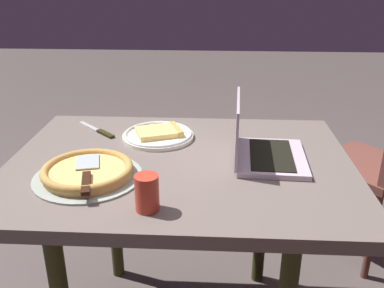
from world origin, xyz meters
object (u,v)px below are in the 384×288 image
(table_knife, at_px, (99,131))
(drink_cup, at_px, (147,193))
(pizza_plate, at_px, (159,134))
(pizza_tray, at_px, (88,172))
(chair_far, at_px, (381,163))
(dining_table, at_px, (180,183))
(laptop, at_px, (261,148))

(table_knife, bearing_deg, drink_cup, 116.41)
(pizza_plate, xyz_separation_m, pizza_tray, (0.17, 0.33, 0.01))
(pizza_plate, height_order, chair_far, chair_far)
(dining_table, xyz_separation_m, laptop, (-0.27, -0.02, 0.13))
(table_knife, height_order, drink_cup, drink_cup)
(pizza_tray, bearing_deg, pizza_plate, -117.64)
(pizza_tray, height_order, table_knife, pizza_tray)
(pizza_plate, bearing_deg, dining_table, 116.27)
(pizza_tray, distance_m, drink_cup, 0.27)
(pizza_plate, relative_size, chair_far, 0.31)
(laptop, height_order, chair_far, laptop)
(table_knife, relative_size, drink_cup, 1.81)
(pizza_plate, height_order, drink_cup, drink_cup)
(laptop, height_order, pizza_plate, laptop)
(laptop, height_order, table_knife, laptop)
(table_knife, bearing_deg, pizza_tray, 99.60)
(laptop, xyz_separation_m, chair_far, (-0.63, -0.54, -0.30))
(pizza_plate, distance_m, table_knife, 0.24)
(pizza_tray, xyz_separation_m, table_knife, (0.06, -0.38, -0.02))
(table_knife, bearing_deg, chair_far, -165.42)
(pizza_plate, distance_m, drink_cup, 0.51)
(laptop, bearing_deg, dining_table, 5.13)
(dining_table, xyz_separation_m, pizza_plate, (0.10, -0.19, 0.10))
(table_knife, height_order, chair_far, chair_far)
(laptop, relative_size, pizza_tray, 0.91)
(laptop, relative_size, chair_far, 0.36)
(laptop, relative_size, drink_cup, 3.00)
(pizza_plate, distance_m, chair_far, 1.09)
(drink_cup, height_order, chair_far, drink_cup)
(dining_table, relative_size, laptop, 3.76)
(drink_cup, bearing_deg, laptop, -134.51)
(drink_cup, relative_size, chair_far, 0.12)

